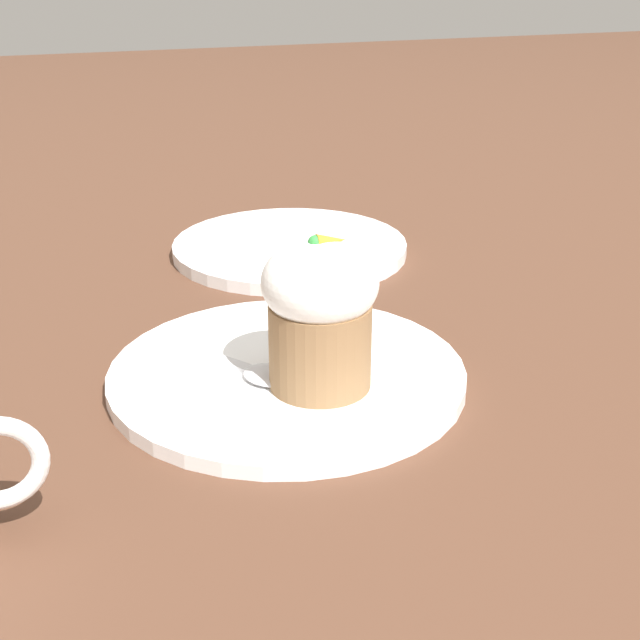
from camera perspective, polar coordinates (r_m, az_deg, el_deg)
ground_plane at (r=0.67m, az=-2.11°, el=-3.93°), size 4.00×4.00×0.00m
dessert_plate at (r=0.67m, az=-2.12°, el=-3.51°), size 0.27×0.27×0.01m
carrot_cake at (r=0.62m, az=0.00°, el=0.57°), size 0.08×0.08×0.11m
spoon at (r=0.65m, az=-4.07°, el=-3.28°), size 0.08×0.10×0.01m
side_plate at (r=0.93m, az=-1.95°, el=4.66°), size 0.24×0.24×0.01m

